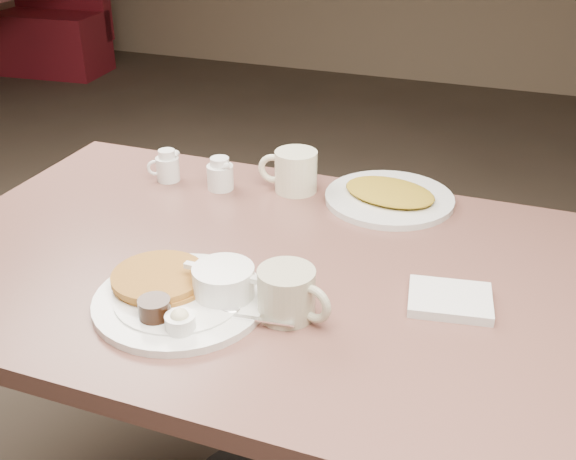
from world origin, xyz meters
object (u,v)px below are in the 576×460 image
(creamer_left, at_px, (167,167))
(creamer_right, at_px, (220,174))
(diner_table, at_px, (285,335))
(main_plate, at_px, (185,292))
(hash_plate, at_px, (389,196))
(booth_back_left, at_px, (22,17))
(coffee_mug_near, at_px, (288,293))
(coffee_mug_far, at_px, (294,171))

(creamer_left, height_order, creamer_right, same)
(diner_table, bearing_deg, creamer_right, 133.87)
(main_plate, xyz_separation_m, creamer_left, (-0.30, 0.47, 0.01))
(hash_plate, xyz_separation_m, booth_back_left, (-3.45, 2.84, -0.35))
(diner_table, height_order, creamer_left, creamer_left)
(diner_table, distance_m, booth_back_left, 4.62)
(coffee_mug_near, height_order, creamer_right, coffee_mug_near)
(diner_table, height_order, booth_back_left, booth_back_left)
(coffee_mug_near, distance_m, coffee_mug_far, 0.52)
(creamer_right, bearing_deg, coffee_mug_far, 17.23)
(coffee_mug_near, xyz_separation_m, hash_plate, (0.06, 0.51, -0.03))
(coffee_mug_far, distance_m, creamer_left, 0.32)
(creamer_left, bearing_deg, hash_plate, 7.65)
(main_plate, bearing_deg, coffee_mug_far, 87.97)
(hash_plate, bearing_deg, diner_table, -109.51)
(creamer_left, distance_m, booth_back_left, 4.13)
(main_plate, relative_size, hash_plate, 1.04)
(coffee_mug_near, relative_size, creamer_left, 1.93)
(diner_table, bearing_deg, creamer_left, 145.80)
(diner_table, distance_m, coffee_mug_near, 0.27)
(creamer_left, distance_m, hash_plate, 0.55)
(main_plate, distance_m, creamer_left, 0.55)
(creamer_left, bearing_deg, booth_back_left, 134.90)
(diner_table, relative_size, coffee_mug_near, 9.71)
(booth_back_left, bearing_deg, main_plate, -46.57)
(coffee_mug_near, relative_size, booth_back_left, 0.10)
(coffee_mug_far, bearing_deg, creamer_left, -170.13)
(diner_table, distance_m, main_plate, 0.29)
(coffee_mug_near, distance_m, booth_back_left, 4.79)
(creamer_left, height_order, booth_back_left, booth_back_left)
(coffee_mug_near, relative_size, creamer_right, 1.83)
(creamer_left, height_order, hash_plate, creamer_left)
(coffee_mug_near, xyz_separation_m, booth_back_left, (-3.39, 3.35, -0.39))
(diner_table, xyz_separation_m, booth_back_left, (-3.32, 3.20, -0.17))
(main_plate, xyz_separation_m, coffee_mug_far, (0.02, 0.52, 0.03))
(coffee_mug_far, height_order, hash_plate, coffee_mug_far)
(creamer_left, xyz_separation_m, booth_back_left, (-2.90, 2.91, -0.38))
(coffee_mug_far, bearing_deg, coffee_mug_near, -71.02)
(booth_back_left, bearing_deg, hash_plate, -39.46)
(creamer_right, bearing_deg, creamer_left, -179.34)
(creamer_left, relative_size, hash_plate, 0.22)
(diner_table, bearing_deg, coffee_mug_near, -66.86)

